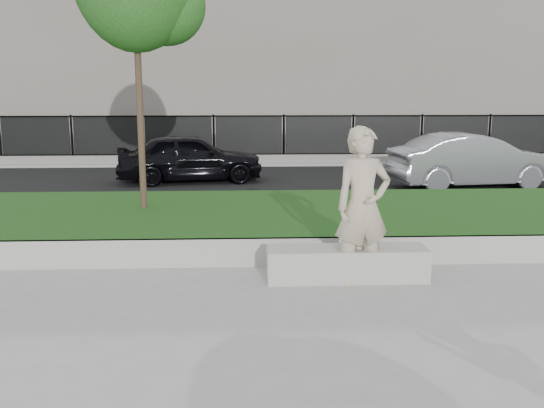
{
  "coord_description": "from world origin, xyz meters",
  "views": [
    {
      "loc": [
        0.36,
        -7.11,
        2.46
      ],
      "look_at": [
        0.74,
        1.2,
        0.85
      ],
      "focal_mm": 40.0,
      "sensor_mm": 36.0,
      "label": 1
    }
  ],
  "objects_px": {
    "man": "(363,206)",
    "book": "(357,246)",
    "stone_bench": "(347,264)",
    "car_silver": "(473,161)",
    "car_dark": "(190,157)"
  },
  "relations": [
    {
      "from": "man",
      "to": "book",
      "type": "height_order",
      "value": "man"
    },
    {
      "from": "stone_bench",
      "to": "man",
      "type": "height_order",
      "value": "man"
    },
    {
      "from": "stone_bench",
      "to": "car_silver",
      "type": "relative_size",
      "value": 0.52
    },
    {
      "from": "stone_bench",
      "to": "car_dark",
      "type": "height_order",
      "value": "car_dark"
    },
    {
      "from": "car_dark",
      "to": "car_silver",
      "type": "height_order",
      "value": "car_silver"
    },
    {
      "from": "book",
      "to": "car_dark",
      "type": "relative_size",
      "value": 0.06
    },
    {
      "from": "car_silver",
      "to": "stone_bench",
      "type": "bearing_deg",
      "value": 140.59
    },
    {
      "from": "car_dark",
      "to": "car_silver",
      "type": "xyz_separation_m",
      "value": [
        6.96,
        -1.25,
        0.03
      ]
    },
    {
      "from": "book",
      "to": "car_dark",
      "type": "xyz_separation_m",
      "value": [
        -2.86,
        8.13,
        0.24
      ]
    },
    {
      "from": "man",
      "to": "car_dark",
      "type": "relative_size",
      "value": 0.54
    },
    {
      "from": "stone_bench",
      "to": "man",
      "type": "xyz_separation_m",
      "value": [
        0.16,
        -0.15,
        0.78
      ]
    },
    {
      "from": "stone_bench",
      "to": "book",
      "type": "bearing_deg",
      "value": 5.28
    },
    {
      "from": "man",
      "to": "car_dark",
      "type": "bearing_deg",
      "value": 95.57
    },
    {
      "from": "stone_bench",
      "to": "car_silver",
      "type": "height_order",
      "value": "car_silver"
    },
    {
      "from": "stone_bench",
      "to": "man",
      "type": "bearing_deg",
      "value": -43.85
    }
  ]
}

